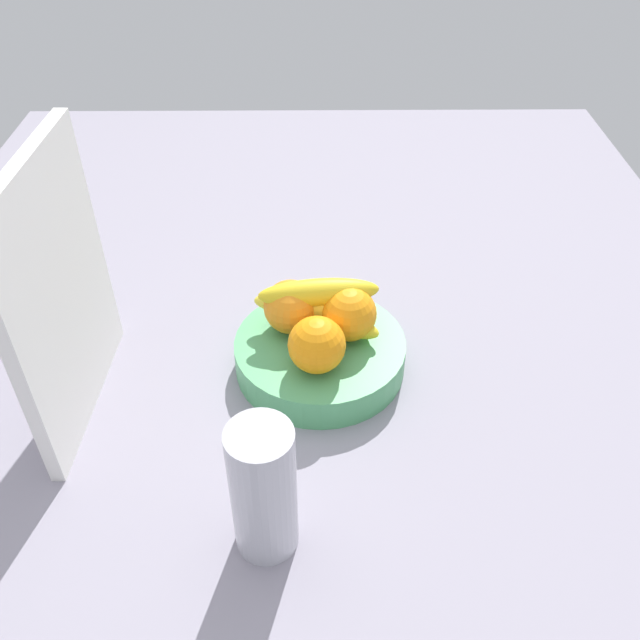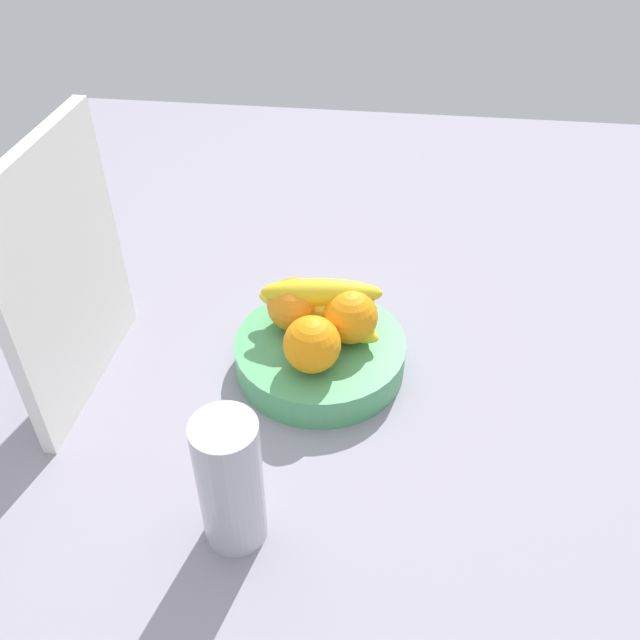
# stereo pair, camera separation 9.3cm
# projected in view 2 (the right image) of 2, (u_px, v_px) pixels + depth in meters

# --- Properties ---
(ground_plane) EXTENTS (1.80, 1.40, 0.03)m
(ground_plane) POSITION_uv_depth(u_px,v_px,m) (309.00, 358.00, 1.03)
(ground_plane) COLOR gray
(fruit_bowl) EXTENTS (0.24, 0.24, 0.05)m
(fruit_bowl) POSITION_uv_depth(u_px,v_px,m) (320.00, 354.00, 0.98)
(fruit_bowl) COLOR #4EA366
(fruit_bowl) RESTS_ON ground_plane
(orange_front_left) EXTENTS (0.08, 0.08, 0.08)m
(orange_front_left) POSITION_uv_depth(u_px,v_px,m) (312.00, 344.00, 0.90)
(orange_front_left) COLOR orange
(orange_front_left) RESTS_ON fruit_bowl
(orange_front_right) EXTENTS (0.08, 0.08, 0.08)m
(orange_front_right) POSITION_uv_depth(u_px,v_px,m) (350.00, 316.00, 0.94)
(orange_front_right) COLOR orange
(orange_front_right) RESTS_ON fruit_bowl
(orange_center) EXTENTS (0.08, 0.08, 0.08)m
(orange_center) POSITION_uv_depth(u_px,v_px,m) (294.00, 304.00, 0.96)
(orange_center) COLOR orange
(orange_center) RESTS_ON fruit_bowl
(banana_bunch) EXTENTS (0.11, 0.19, 0.08)m
(banana_bunch) POSITION_uv_depth(u_px,v_px,m) (322.00, 304.00, 0.96)
(banana_bunch) COLOR yellow
(banana_bunch) RESTS_ON fruit_bowl
(cutting_board) EXTENTS (0.28, 0.03, 0.36)m
(cutting_board) POSITION_uv_depth(u_px,v_px,m) (65.00, 276.00, 0.86)
(cutting_board) COLOR white
(cutting_board) RESTS_ON ground_plane
(thermos_tumbler) EXTENTS (0.07, 0.07, 0.18)m
(thermos_tumbler) POSITION_uv_depth(u_px,v_px,m) (230.00, 483.00, 0.73)
(thermos_tumbler) COLOR #B3B3BD
(thermos_tumbler) RESTS_ON ground_plane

